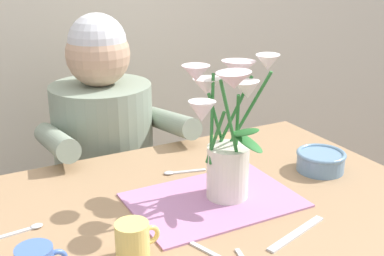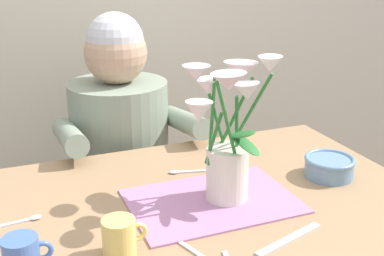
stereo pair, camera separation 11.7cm
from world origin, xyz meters
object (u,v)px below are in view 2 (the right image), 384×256
Objects in this scene: seated_person at (122,174)px; flower_vase at (227,131)px; ceramic_bowl at (329,166)px; coffee_cup at (120,237)px; dinner_knife at (289,239)px.

flower_vase is (0.11, -0.61, 0.36)m from seated_person.
coffee_cup is (-0.62, -0.15, 0.01)m from ceramic_bowl.
flower_vase is 0.35m from ceramic_bowl.
flower_vase is 1.84× the size of dinner_knife.
seated_person is 5.97× the size of dinner_knife.
flower_vase is 0.29m from dinner_knife.
coffee_cup is at bearing 149.72° from dinner_knife.
flower_vase is 0.36m from coffee_cup.
ceramic_bowl is at bearing 23.50° from dinner_knife.
coffee_cup is (-0.30, -0.14, -0.14)m from flower_vase.
coffee_cup reaches higher than ceramic_bowl.
flower_vase is 3.77× the size of coffee_cup.
ceramic_bowl is 0.63m from coffee_cup.
flower_vase reaches higher than dinner_knife.
seated_person reaches higher than ceramic_bowl.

